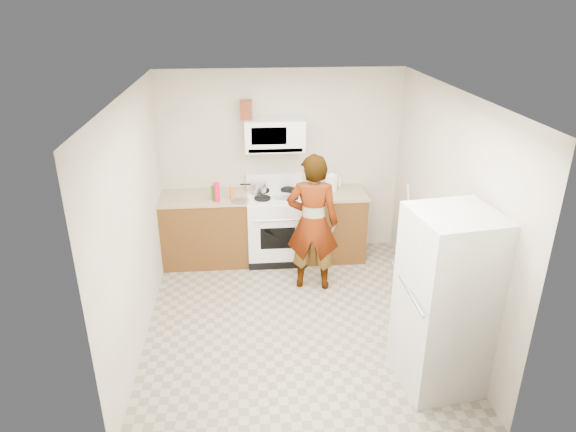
{
  "coord_description": "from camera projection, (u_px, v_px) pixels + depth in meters",
  "views": [
    {
      "loc": [
        -0.5,
        -4.79,
        3.33
      ],
      "look_at": [
        -0.02,
        0.55,
        1.02
      ],
      "focal_mm": 32.0,
      "sensor_mm": 36.0,
      "label": 1
    }
  ],
  "objects": [
    {
      "name": "gas_range",
      "position": [
        276.0,
        225.0,
        6.9
      ],
      "size": [
        0.76,
        0.65,
        1.13
      ],
      "color": "white",
      "rests_on": "floor"
    },
    {
      "name": "bottle_green_cap",
      "position": [
        213.0,
        193.0,
        6.5
      ],
      "size": [
        0.07,
        0.07,
        0.19
      ],
      "primitive_type": "cylinder",
      "rotation": [
        0.0,
        0.0,
        0.19
      ],
      "color": "#248D19",
      "rests_on": "counter_left"
    },
    {
      "name": "kettle",
      "position": [
        331.0,
        182.0,
        6.84
      ],
      "size": [
        0.2,
        0.2,
        0.2
      ],
      "primitive_type": "cylinder",
      "rotation": [
        0.0,
        0.0,
        0.24
      ],
      "color": "white",
      "rests_on": "counter_right"
    },
    {
      "name": "person",
      "position": [
        313.0,
        223.0,
        6.08
      ],
      "size": [
        0.68,
        0.51,
        1.7
      ],
      "primitive_type": "imported",
      "rotation": [
        0.0,
        0.0,
        2.96
      ],
      "color": "tan",
      "rests_on": "floor"
    },
    {
      "name": "back_wall",
      "position": [
        281.0,
        164.0,
        6.88
      ],
      "size": [
        3.2,
        0.02,
        2.5
      ],
      "primitive_type": "cube",
      "color": "beige",
      "rests_on": "floor"
    },
    {
      "name": "floor",
      "position": [
        294.0,
        319.0,
        5.74
      ],
      "size": [
        3.6,
        3.6,
        0.0
      ],
      "primitive_type": "plane",
      "color": "gray",
      "rests_on": "ground"
    },
    {
      "name": "right_wall",
      "position": [
        446.0,
        211.0,
        5.38
      ],
      "size": [
        0.02,
        3.6,
        2.5
      ],
      "primitive_type": "cube",
      "color": "beige",
      "rests_on": "floor"
    },
    {
      "name": "saucepan",
      "position": [
        258.0,
        187.0,
        6.75
      ],
      "size": [
        0.27,
        0.27,
        0.12
      ],
      "primitive_type": "cylinder",
      "rotation": [
        0.0,
        0.0,
        0.32
      ],
      "color": "silver",
      "rests_on": "gas_range"
    },
    {
      "name": "bottle_hot_sauce",
      "position": [
        232.0,
        193.0,
        6.51
      ],
      "size": [
        0.06,
        0.06,
        0.17
      ],
      "primitive_type": "cylinder",
      "rotation": [
        0.0,
        0.0,
        0.13
      ],
      "color": "orange",
      "rests_on": "counter_left"
    },
    {
      "name": "fridge",
      "position": [
        445.0,
        302.0,
        4.52
      ],
      "size": [
        0.79,
        0.79,
        1.7
      ],
      "primitive_type": "cube",
      "rotation": [
        0.0,
        0.0,
        0.14
      ],
      "color": "silver",
      "rests_on": "floor"
    },
    {
      "name": "counter_right",
      "position": [
        334.0,
        193.0,
        6.8
      ],
      "size": [
        0.82,
        0.64,
        0.03
      ],
      "primitive_type": "cube",
      "color": "tan",
      "rests_on": "cabinet_right"
    },
    {
      "name": "cabinet_right",
      "position": [
        333.0,
        225.0,
        6.98
      ],
      "size": [
        0.8,
        0.62,
        0.9
      ],
      "primitive_type": "cube",
      "color": "brown",
      "rests_on": "floor"
    },
    {
      "name": "tray",
      "position": [
        284.0,
        197.0,
        6.58
      ],
      "size": [
        0.29,
        0.25,
        0.05
      ],
      "primitive_type": "cube",
      "rotation": [
        0.0,
        0.0,
        -0.4
      ],
      "color": "white",
      "rests_on": "gas_range"
    },
    {
      "name": "broom",
      "position": [
        410.0,
        229.0,
        6.46
      ],
      "size": [
        0.26,
        0.14,
        1.24
      ],
      "primitive_type": "cylinder",
      "rotation": [
        0.14,
        -0.14,
        -0.34
      ],
      "color": "white",
      "rests_on": "floor"
    },
    {
      "name": "jug",
      "position": [
        246.0,
        110.0,
        6.39
      ],
      "size": [
        0.16,
        0.16,
        0.24
      ],
      "primitive_type": "cube",
      "rotation": [
        0.0,
        0.0,
        -0.12
      ],
      "color": "maroon",
      "rests_on": "microwave"
    },
    {
      "name": "cabinet_left",
      "position": [
        206.0,
        230.0,
        6.84
      ],
      "size": [
        1.12,
        0.62,
        0.9
      ],
      "primitive_type": "cube",
      "color": "brown",
      "rests_on": "floor"
    },
    {
      "name": "counter_left",
      "position": [
        204.0,
        197.0,
        6.65
      ],
      "size": [
        1.14,
        0.64,
        0.03
      ],
      "primitive_type": "cube",
      "color": "tan",
      "rests_on": "cabinet_left"
    },
    {
      "name": "microwave",
      "position": [
        274.0,
        134.0,
        6.53
      ],
      "size": [
        0.76,
        0.38,
        0.4
      ],
      "primitive_type": "cube",
      "color": "white",
      "rests_on": "back_wall"
    },
    {
      "name": "bottle_spray",
      "position": [
        217.0,
        192.0,
        6.43
      ],
      "size": [
        0.09,
        0.09,
        0.25
      ],
      "primitive_type": "cylinder",
      "rotation": [
        0.0,
        0.0,
        -0.32
      ],
      "color": "red",
      "rests_on": "counter_left"
    },
    {
      "name": "pot_lid",
      "position": [
        240.0,
        200.0,
        6.49
      ],
      "size": [
        0.25,
        0.25,
        0.01
      ],
      "primitive_type": "cylinder",
      "rotation": [
        0.0,
        0.0,
        0.04
      ],
      "color": "silver",
      "rests_on": "counter_left"
    }
  ]
}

